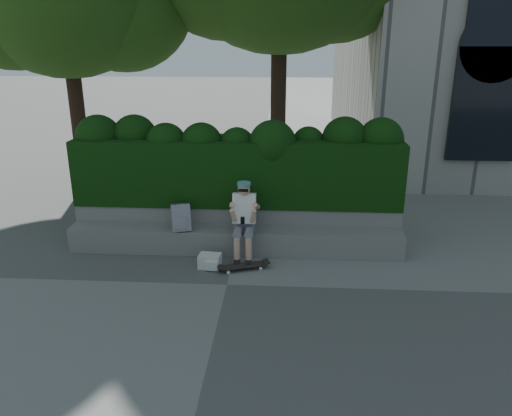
# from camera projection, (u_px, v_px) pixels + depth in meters

# --- Properties ---
(ground) EXTENTS (80.00, 80.00, 0.00)m
(ground) POSITION_uv_depth(u_px,v_px,m) (227.00, 285.00, 7.91)
(ground) COLOR slate
(ground) RESTS_ON ground
(bench_ledge) EXTENTS (6.00, 0.45, 0.45)m
(bench_ledge) POSITION_uv_depth(u_px,v_px,m) (235.00, 241.00, 9.01)
(bench_ledge) COLOR gray
(bench_ledge) RESTS_ON ground
(planter_wall) EXTENTS (6.00, 0.50, 0.75)m
(planter_wall) POSITION_uv_depth(u_px,v_px,m) (237.00, 224.00, 9.41)
(planter_wall) COLOR gray
(planter_wall) RESTS_ON ground
(hedge) EXTENTS (6.00, 1.00, 1.20)m
(hedge) POSITION_uv_depth(u_px,v_px,m) (238.00, 171.00, 9.30)
(hedge) COLOR black
(hedge) RESTS_ON planter_wall
(person) EXTENTS (0.40, 0.76, 1.38)m
(person) POSITION_uv_depth(u_px,v_px,m) (244.00, 217.00, 8.66)
(person) COLOR slate
(person) RESTS_ON ground
(skateboard) EXTENTS (0.82, 0.44, 0.08)m
(skateboard) POSITION_uv_depth(u_px,v_px,m) (243.00, 266.00, 8.39)
(skateboard) COLOR black
(skateboard) RESTS_ON ground
(backpack_plaid) EXTENTS (0.36, 0.26, 0.48)m
(backpack_plaid) POSITION_uv_depth(u_px,v_px,m) (181.00, 218.00, 8.82)
(backpack_plaid) COLOR #A6A5AA
(backpack_plaid) RESTS_ON bench_ledge
(backpack_ground) EXTENTS (0.39, 0.30, 0.24)m
(backpack_ground) POSITION_uv_depth(u_px,v_px,m) (210.00, 261.00, 8.46)
(backpack_ground) COLOR beige
(backpack_ground) RESTS_ON ground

